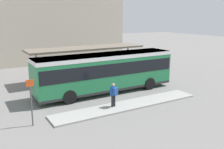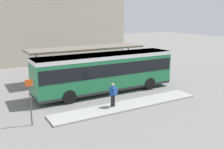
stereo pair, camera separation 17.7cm
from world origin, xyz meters
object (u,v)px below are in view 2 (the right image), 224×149
pedestrian_waiting (113,93)px  bicycle_orange (152,69)px  bicycle_black (156,70)px  bicycle_yellow (159,71)px  city_bus (106,70)px  potted_planter_near_shelter (54,83)px  potted_planter_far_side (120,75)px  platform_sign (30,100)px

pedestrian_waiting → bicycle_orange: (9.78, 8.00, -0.72)m
pedestrian_waiting → bicycle_black: (9.83, 7.23, -0.75)m
bicycle_yellow → bicycle_orange: bicycle_yellow is taller
city_bus → bicycle_black: 9.33m
potted_planter_near_shelter → potted_planter_far_side: (6.41, -0.49, 0.02)m
bicycle_yellow → bicycle_orange: bearing=178.0°
city_bus → platform_sign: city_bus is taller
bicycle_black → bicycle_orange: bearing=-1.8°
city_bus → bicycle_orange: (8.40, 4.40, -1.53)m
bicycle_orange → potted_planter_near_shelter: 12.25m
city_bus → platform_sign: size_ratio=4.28×
bicycle_yellow → potted_planter_near_shelter: potted_planter_near_shelter is taller
city_bus → bicycle_black: (8.45, 3.63, -1.56)m
platform_sign → potted_planter_near_shelter: bearing=62.4°
bicycle_black → potted_planter_far_side: (-5.75, -1.55, 0.37)m
pedestrian_waiting → potted_planter_far_side: pedestrian_waiting is taller
pedestrian_waiting → bicycle_yellow: pedestrian_waiting is taller
potted_planter_near_shelter → platform_sign: size_ratio=0.48×
city_bus → bicycle_black: size_ratio=7.61×
bicycle_black → pedestrian_waiting: bearing=120.9°
city_bus → pedestrian_waiting: city_bus is taller
bicycle_black → potted_planter_far_side: 5.97m
city_bus → potted_planter_near_shelter: size_ratio=8.85×
bicycle_black → bicycle_yellow: bearing=155.3°
bicycle_yellow → potted_planter_far_side: bearing=-75.7°
bicycle_orange → potted_planter_near_shelter: potted_planter_near_shelter is taller
bicycle_yellow → potted_planter_near_shelter: 11.90m
pedestrian_waiting → potted_planter_near_shelter: size_ratio=1.25×
bicycle_black → potted_planter_near_shelter: bearing=89.5°
city_bus → potted_planter_far_side: bearing=37.8°
bicycle_yellow → potted_planter_far_side: 5.55m
potted_planter_far_side → city_bus: bearing=-142.4°
city_bus → bicycle_yellow: bearing=19.5°
bicycle_yellow → potted_planter_far_side: potted_planter_far_side is taller
pedestrian_waiting → bicycle_orange: 12.66m
pedestrian_waiting → bicycle_yellow: 11.56m
bicycle_black → potted_planter_far_side: bearing=99.7°
city_bus → pedestrian_waiting: (-1.38, -3.60, -0.81)m
city_bus → pedestrian_waiting: 3.94m
city_bus → pedestrian_waiting: bearing=-110.6°
city_bus → potted_planter_far_side: size_ratio=8.82×
pedestrian_waiting → platform_sign: bearing=78.4°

